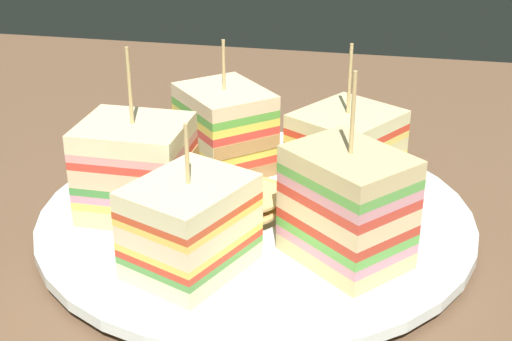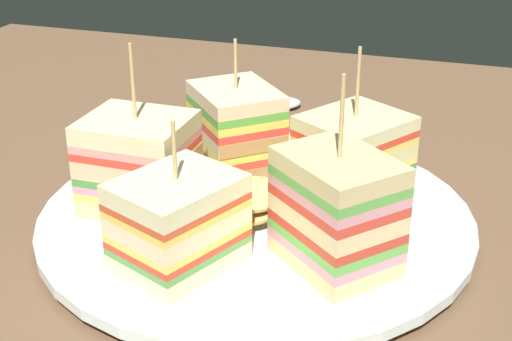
{
  "view_description": "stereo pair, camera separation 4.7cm",
  "coord_description": "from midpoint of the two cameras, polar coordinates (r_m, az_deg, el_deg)",
  "views": [
    {
      "loc": [
        8.74,
        -41.79,
        24.23
      ],
      "look_at": [
        0.0,
        0.0,
        4.29
      ],
      "focal_mm": 51.78,
      "sensor_mm": 36.0,
      "label": 1
    },
    {
      "loc": [
        13.29,
        -40.58,
        24.23
      ],
      "look_at": [
        0.0,
        0.0,
        4.29
      ],
      "focal_mm": 51.78,
      "sensor_mm": 36.0,
      "label": 2
    }
  ],
  "objects": [
    {
      "name": "ground_plane",
      "position": [
        0.49,
        -2.73,
        -5.52
      ],
      "size": [
        98.24,
        86.22,
        1.8
      ],
      "primitive_type": "cube",
      "color": "brown"
    },
    {
      "name": "plate",
      "position": [
        0.49,
        -2.77,
        -3.81
      ],
      "size": [
        28.33,
        28.33,
        1.29
      ],
      "color": "white",
      "rests_on": "ground_plane"
    },
    {
      "name": "sandwich_wedge_0",
      "position": [
        0.42,
        3.86,
        -2.93
      ],
      "size": [
        8.31,
        8.13,
        11.39
      ],
      "rotation": [
        0.0,
        0.0,
        8.71
      ],
      "color": "#D5C283",
      "rests_on": "plate"
    },
    {
      "name": "sandwich_wedge_1",
      "position": [
        0.51,
        4.34,
        1.65
      ],
      "size": [
        8.44,
        8.74,
        10.07
      ],
      "rotation": [
        0.0,
        0.0,
        10.44
      ],
      "color": "beige",
      "rests_on": "plate"
    },
    {
      "name": "sandwich_wedge_2",
      "position": [
        0.54,
        -4.9,
        3.2
      ],
      "size": [
        8.42,
        8.52,
        9.56
      ],
      "rotation": [
        0.0,
        0.0,
        11.73
      ],
      "color": "beige",
      "rests_on": "plate"
    },
    {
      "name": "sandwich_wedge_3",
      "position": [
        0.48,
        -12.0,
        0.08
      ],
      "size": [
        6.76,
        5.83,
        11.05
      ],
      "rotation": [
        0.0,
        0.0,
        12.56
      ],
      "color": "#D8B57A",
      "rests_on": "plate"
    },
    {
      "name": "sandwich_wedge_4",
      "position": [
        0.42,
        -8.32,
        -4.39
      ],
      "size": [
        7.49,
        8.24,
        8.85
      ],
      "rotation": [
        0.0,
        0.0,
        13.73
      ],
      "color": "beige",
      "rests_on": "plate"
    },
    {
      "name": "chip_pile",
      "position": [
        0.47,
        -3.61,
        -2.42
      ],
      "size": [
        7.03,
        7.81,
        2.14
      ],
      "color": "#E4CC6B",
      "rests_on": "plate"
    },
    {
      "name": "spoon",
      "position": [
        0.69,
        -3.67,
        4.89
      ],
      "size": [
        14.03,
        10.38,
        1.0
      ],
      "rotation": [
        0.0,
        0.0,
        0.6
      ],
      "color": "silver",
      "rests_on": "ground_plane"
    }
  ]
}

